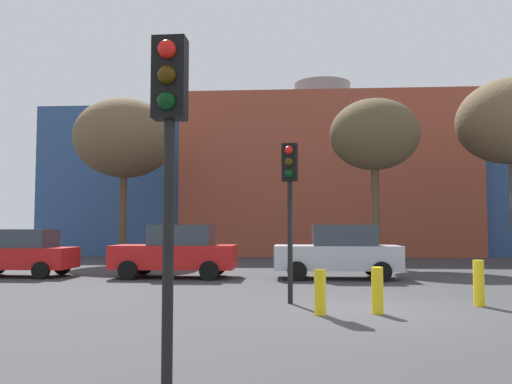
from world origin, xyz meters
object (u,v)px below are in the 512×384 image
traffic_light_island (290,185)px  bare_tree_0 (374,135)px  parked_car_0 (20,253)px  parked_car_2 (338,252)px  bollard_yellow_1 (377,290)px  bollard_yellow_2 (479,283)px  bare_tree_1 (511,122)px  parked_car_1 (176,251)px  traffic_light_near_left (169,130)px  bollard_yellow_0 (320,292)px  bare_tree_2 (124,139)px

traffic_light_island → bare_tree_0: bare_tree_0 is taller
parked_car_0 → parked_car_2: parked_car_2 is taller
bollard_yellow_1 → bollard_yellow_2: bollard_yellow_2 is taller
bare_tree_1 → bare_tree_0: bearing=-170.7°
parked_car_1 → traffic_light_near_left: bearing=101.8°
parked_car_2 → bollard_yellow_1: (0.12, -7.44, -0.45)m
parked_car_0 → bollard_yellow_2: bearing=156.0°
bare_tree_1 → bollard_yellow_0: bare_tree_1 is taller
bollard_yellow_1 → bare_tree_2: bearing=123.7°
parked_car_2 → bare_tree_0: bare_tree_0 is taller
parked_car_1 → bare_tree_0: 10.89m
parked_car_1 → bare_tree_2: bare_tree_2 is taller
parked_car_1 → parked_car_2: bearing=-180.0°
bollard_yellow_1 → bare_tree_1: bearing=58.7°
bollard_yellow_0 → bare_tree_1: bearing=55.7°
parked_car_2 → traffic_light_island: 6.59m
bare_tree_1 → bollard_yellow_0: size_ratio=9.51×
bare_tree_1 → bollard_yellow_2: (-6.11, -12.89, -6.20)m
bare_tree_2 → bare_tree_0: bearing=-11.5°
parked_car_2 → traffic_light_near_left: traffic_light_near_left is taller
traffic_light_island → parked_car_1: bearing=-137.8°
bare_tree_0 → bare_tree_1: size_ratio=0.87×
traffic_light_island → parked_car_0: bearing=-113.2°
bare_tree_0 → traffic_light_near_left: bearing=-105.4°
bare_tree_1 → bollard_yellow_1: bearing=-121.3°
traffic_light_near_left → bollard_yellow_2: (5.55, 6.82, -2.31)m
bare_tree_1 → bollard_yellow_0: (-9.77, -14.33, -6.25)m
bare_tree_2 → bollard_yellow_2: (12.84, -14.35, -5.85)m
parked_car_1 → bare_tree_1: bare_tree_1 is taller
traffic_light_near_left → parked_car_0: bearing=-145.5°
bollard_yellow_0 → parked_car_2: bearing=82.1°
parked_car_2 → bare_tree_0: 7.84m
bare_tree_0 → bare_tree_1: bearing=9.3°
parked_car_2 → traffic_light_island: bearing=74.7°
traffic_light_near_left → bare_tree_2: size_ratio=0.45×
bare_tree_1 → bare_tree_2: 19.01m
parked_car_2 → parked_car_1: bearing=0.0°
bollard_yellow_2 → traffic_light_island: bearing=178.5°
bare_tree_0 → bare_tree_2: (-12.44, 2.53, 0.42)m
parked_car_0 → bollard_yellow_0: 12.86m
parked_car_2 → bare_tree_2: (-10.25, 8.14, 5.44)m
parked_car_1 → traffic_light_near_left: traffic_light_near_left is taller
traffic_light_island → bare_tree_1: (10.38, 12.78, 3.94)m
traffic_light_island → bare_tree_1: bearing=149.8°
bollard_yellow_0 → bollard_yellow_2: 3.92m
parked_car_0 → bollard_yellow_2: size_ratio=3.80×
bare_tree_0 → bollard_yellow_2: bare_tree_0 is taller
bollard_yellow_1 → parked_car_0: bearing=147.1°
parked_car_1 → bollard_yellow_1: bearing=128.0°
parked_car_1 → bare_tree_0: bearing=-144.5°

